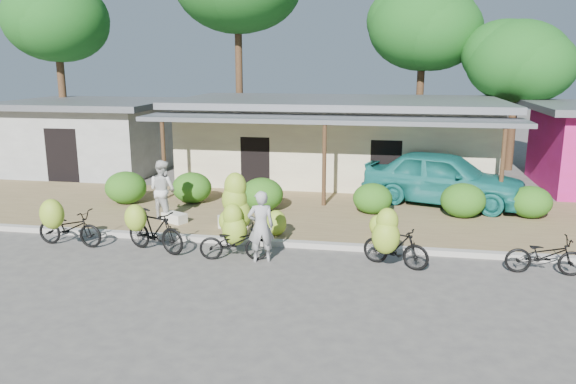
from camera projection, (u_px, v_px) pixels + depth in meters
name	position (u px, v px, depth m)	size (l,w,h in m)	color
ground	(293.00, 275.00, 13.00)	(100.00, 100.00, 0.00)	#4D4A47
sidewalk	(320.00, 215.00, 17.78)	(60.00, 6.00, 0.12)	#90784D
curb	(306.00, 245.00, 14.91)	(60.00, 0.25, 0.15)	#A8A399
shop_main	(338.00, 139.00, 23.09)	(13.00, 8.50, 3.35)	beige
shop_grey	(92.00, 135.00, 25.06)	(7.00, 6.00, 3.15)	#AEAEA9
tree_back_left	(54.00, 18.00, 26.38)	(5.01, 4.87, 8.70)	#503B20
tree_center_right	(419.00, 24.00, 26.88)	(5.34, 5.23, 8.55)	#503B20
tree_near_right	(513.00, 59.00, 24.64)	(4.63, 4.46, 6.66)	#503B20
hedge_0	(126.00, 188.00, 18.96)	(1.40, 1.26, 1.10)	#195513
hedge_1	(192.00, 188.00, 19.05)	(1.34, 1.21, 1.05)	#195513
hedge_2	(262.00, 194.00, 18.02)	(1.37, 1.24, 1.07)	#195513
hedge_3	(372.00, 198.00, 17.72)	(1.24, 1.11, 0.97)	#195513
hedge_4	(463.00, 200.00, 17.26)	(1.36, 1.23, 1.06)	#195513
hedge_5	(531.00, 202.00, 17.21)	(1.27, 1.14, 0.99)	#195513
bike_far_left	(67.00, 225.00, 14.82)	(1.94, 1.32, 1.44)	black
bike_left	(153.00, 229.00, 14.38)	(1.93, 1.41, 1.41)	black
bike_center	(235.00, 224.00, 14.07)	(1.79, 1.27, 2.11)	black
bike_right	(392.00, 242.00, 13.19)	(1.72, 1.40, 1.59)	black
bike_far_right	(545.00, 255.00, 12.94)	(1.76, 0.62, 0.92)	black
loose_banana_a	(227.00, 221.00, 15.82)	(0.50, 0.42, 0.62)	#9DC531
loose_banana_b	(276.00, 223.00, 15.46)	(0.58, 0.49, 0.72)	#9DC531
loose_banana_c	(378.00, 225.00, 15.49)	(0.47, 0.40, 0.59)	#9DC531
sack_near	(232.00, 221.00, 16.39)	(0.85, 0.40, 0.30)	silver
sack_far	(174.00, 218.00, 16.80)	(0.75, 0.38, 0.28)	silver
vendor	(261.00, 226.00, 13.68)	(0.65, 0.43, 1.79)	#9C9C9C
bystander	(163.00, 190.00, 16.97)	(0.89, 0.69, 1.83)	silver
teal_van	(443.00, 178.00, 18.81)	(2.12, 5.28, 1.80)	#19736E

